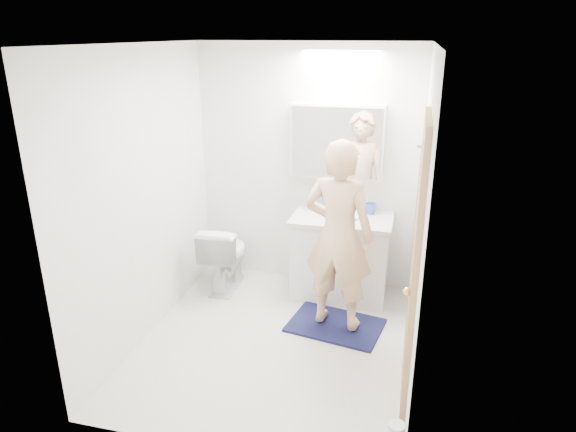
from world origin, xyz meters
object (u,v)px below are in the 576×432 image
(person, at_px, (339,236))
(toothbrush_cup, at_px, (371,209))
(medicine_cabinet, at_px, (337,141))
(toilet_paper_roll, at_px, (396,430))
(toilet, at_px, (225,255))
(soap_bottle_a, at_px, (313,198))
(soap_bottle_b, at_px, (326,202))
(vanity_cabinet, at_px, (341,258))

(person, xyz_separation_m, toothbrush_cup, (0.20, 0.77, 0.00))
(medicine_cabinet, xyz_separation_m, toilet_paper_roll, (0.75, -2.03, -1.45))
(toilet, bearing_deg, person, 155.44)
(toothbrush_cup, height_order, toilet_paper_roll, toothbrush_cup)
(soap_bottle_a, bearing_deg, toilet, -162.44)
(person, height_order, soap_bottle_b, person)
(vanity_cabinet, bearing_deg, person, -84.71)
(medicine_cabinet, relative_size, toilet_paper_roll, 8.00)
(toilet_paper_roll, bearing_deg, toothbrush_cup, 101.16)
(medicine_cabinet, height_order, toilet_paper_roll, medicine_cabinet)
(person, relative_size, toilet_paper_roll, 14.97)
(person, distance_m, toothbrush_cup, 0.79)
(soap_bottle_a, height_order, toothbrush_cup, soap_bottle_a)
(medicine_cabinet, bearing_deg, soap_bottle_a, -164.46)
(vanity_cabinet, distance_m, medicine_cabinet, 1.13)
(vanity_cabinet, distance_m, toilet_paper_roll, 1.96)
(medicine_cabinet, relative_size, toothbrush_cup, 7.96)
(vanity_cabinet, height_order, soap_bottle_b, soap_bottle_b)
(toilet, xyz_separation_m, toothbrush_cup, (1.41, 0.27, 0.53))
(medicine_cabinet, height_order, soap_bottle_b, medicine_cabinet)
(vanity_cabinet, relative_size, toilet, 1.30)
(medicine_cabinet, bearing_deg, soap_bottle_b, -161.20)
(vanity_cabinet, distance_m, toothbrush_cup, 0.57)
(medicine_cabinet, relative_size, soap_bottle_b, 5.55)
(soap_bottle_a, bearing_deg, soap_bottle_b, 13.23)
(toilet, xyz_separation_m, toilet_paper_roll, (1.80, -1.71, -0.30))
(toilet_paper_roll, bearing_deg, toilet, 136.53)
(vanity_cabinet, xyz_separation_m, person, (0.06, -0.61, 0.48))
(soap_bottle_b, distance_m, toothbrush_cup, 0.45)
(soap_bottle_b, distance_m, toilet_paper_roll, 2.33)
(toilet, xyz_separation_m, soap_bottle_b, (0.97, 0.29, 0.55))
(vanity_cabinet, bearing_deg, medicine_cabinet, 116.09)
(toilet, relative_size, soap_bottle_b, 4.37)
(soap_bottle_a, height_order, soap_bottle_b, soap_bottle_a)
(soap_bottle_a, relative_size, toothbrush_cup, 2.05)
(toilet, bearing_deg, medicine_cabinet, -165.21)
(medicine_cabinet, bearing_deg, toilet, -162.85)
(person, bearing_deg, toilet_paper_roll, 126.20)
(soap_bottle_a, bearing_deg, vanity_cabinet, -25.22)
(toilet, bearing_deg, vanity_cabinet, -176.68)
(toilet, bearing_deg, soap_bottle_a, -164.80)
(medicine_cabinet, bearing_deg, toilet_paper_roll, -69.82)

